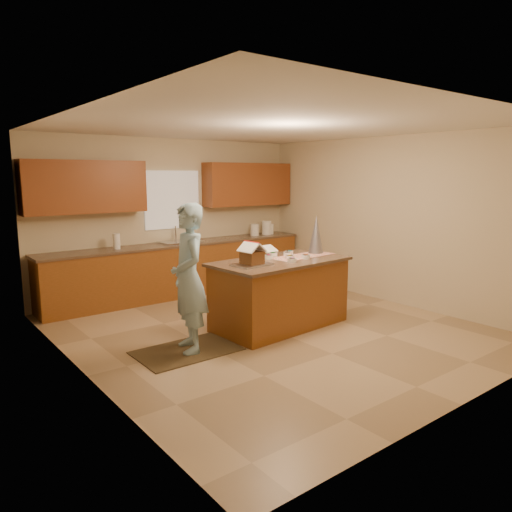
% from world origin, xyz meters
% --- Properties ---
extents(floor, '(5.50, 5.50, 0.00)m').
position_xyz_m(floor, '(0.00, 0.00, 0.00)').
color(floor, tan).
rests_on(floor, ground).
extents(ceiling, '(5.50, 5.50, 0.00)m').
position_xyz_m(ceiling, '(0.00, 0.00, 2.70)').
color(ceiling, silver).
rests_on(ceiling, floor).
extents(wall_back, '(5.50, 5.50, 0.00)m').
position_xyz_m(wall_back, '(0.00, 2.75, 1.35)').
color(wall_back, beige).
rests_on(wall_back, floor).
extents(wall_front, '(5.50, 5.50, 0.00)m').
position_xyz_m(wall_front, '(0.00, -2.75, 1.35)').
color(wall_front, beige).
rests_on(wall_front, floor).
extents(wall_left, '(5.50, 5.50, 0.00)m').
position_xyz_m(wall_left, '(-2.50, 0.00, 1.35)').
color(wall_left, beige).
rests_on(wall_left, floor).
extents(wall_right, '(5.50, 5.50, 0.00)m').
position_xyz_m(wall_right, '(2.50, 0.00, 1.35)').
color(wall_right, beige).
rests_on(wall_right, floor).
extents(stone_accent, '(0.00, 2.50, 2.50)m').
position_xyz_m(stone_accent, '(-2.48, -0.80, 1.25)').
color(stone_accent, gray).
rests_on(stone_accent, wall_left).
extents(window_curtain, '(1.05, 0.03, 1.00)m').
position_xyz_m(window_curtain, '(0.00, 2.72, 1.65)').
color(window_curtain, white).
rests_on(window_curtain, wall_back).
extents(back_counter_base, '(4.80, 0.60, 0.88)m').
position_xyz_m(back_counter_base, '(0.00, 2.45, 0.44)').
color(back_counter_base, brown).
rests_on(back_counter_base, floor).
extents(back_counter_top, '(4.85, 0.63, 0.04)m').
position_xyz_m(back_counter_top, '(0.00, 2.45, 0.90)').
color(back_counter_top, brown).
rests_on(back_counter_top, back_counter_base).
extents(upper_cabinet_left, '(1.85, 0.35, 0.80)m').
position_xyz_m(upper_cabinet_left, '(-1.55, 2.57, 1.90)').
color(upper_cabinet_left, brown).
rests_on(upper_cabinet_left, wall_back).
extents(upper_cabinet_right, '(1.85, 0.35, 0.80)m').
position_xyz_m(upper_cabinet_right, '(1.55, 2.57, 1.90)').
color(upper_cabinet_right, brown).
rests_on(upper_cabinet_right, wall_back).
extents(sink, '(0.70, 0.45, 0.12)m').
position_xyz_m(sink, '(0.00, 2.45, 0.89)').
color(sink, silver).
rests_on(sink, back_counter_top).
extents(faucet, '(0.03, 0.03, 0.28)m').
position_xyz_m(faucet, '(0.00, 2.63, 1.06)').
color(faucet, silver).
rests_on(faucet, back_counter_top).
extents(island_base, '(1.89, 1.04, 0.89)m').
position_xyz_m(island_base, '(0.20, 0.05, 0.45)').
color(island_base, brown).
rests_on(island_base, floor).
extents(island_top, '(1.98, 1.13, 0.04)m').
position_xyz_m(island_top, '(0.20, 0.05, 0.91)').
color(island_top, brown).
rests_on(island_top, island_base).
extents(table_runner, '(1.04, 0.44, 0.01)m').
position_xyz_m(table_runner, '(0.65, 0.08, 0.94)').
color(table_runner, '#B02A0C').
rests_on(table_runner, island_top).
extents(baking_tray, '(0.49, 0.38, 0.03)m').
position_xyz_m(baking_tray, '(-0.36, -0.04, 0.95)').
color(baking_tray, silver).
rests_on(baking_tray, island_top).
extents(cookbook, '(0.24, 0.19, 0.10)m').
position_xyz_m(cookbook, '(0.32, 0.44, 1.03)').
color(cookbook, white).
rests_on(cookbook, island_top).
extents(tinsel_tree, '(0.24, 0.24, 0.56)m').
position_xyz_m(tinsel_tree, '(0.99, 0.15, 1.21)').
color(tinsel_tree, '#B4B4C1').
rests_on(tinsel_tree, island_top).
extents(rug, '(1.19, 0.78, 0.01)m').
position_xyz_m(rug, '(-1.32, -0.02, 0.01)').
color(rug, black).
rests_on(rug, floor).
extents(boy, '(0.57, 0.73, 1.75)m').
position_xyz_m(boy, '(-1.27, -0.02, 0.89)').
color(boy, '#9BC7DD').
rests_on(boy, rug).
extents(canister_a, '(0.16, 0.16, 0.23)m').
position_xyz_m(canister_a, '(1.62, 2.45, 1.03)').
color(canister_a, white).
rests_on(canister_a, back_counter_top).
extents(canister_b, '(0.18, 0.18, 0.27)m').
position_xyz_m(canister_b, '(1.91, 2.45, 1.05)').
color(canister_b, white).
rests_on(canister_b, back_counter_top).
extents(canister_c, '(0.14, 0.14, 0.21)m').
position_xyz_m(canister_c, '(2.00, 2.45, 1.02)').
color(canister_c, white).
rests_on(canister_c, back_counter_top).
extents(paper_towel, '(0.11, 0.11, 0.25)m').
position_xyz_m(paper_towel, '(-1.15, 2.45, 1.04)').
color(paper_towel, white).
rests_on(paper_towel, back_counter_top).
extents(gingerbread_house, '(0.30, 0.30, 0.29)m').
position_xyz_m(gingerbread_house, '(-0.36, -0.04, 1.07)').
color(gingerbread_house, '#582C17').
rests_on(gingerbread_house, baking_tray).
extents(candy_bowls, '(0.77, 0.68, 0.06)m').
position_xyz_m(candy_bowls, '(0.31, 0.14, 0.96)').
color(candy_bowls, silver).
rests_on(candy_bowls, island_top).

